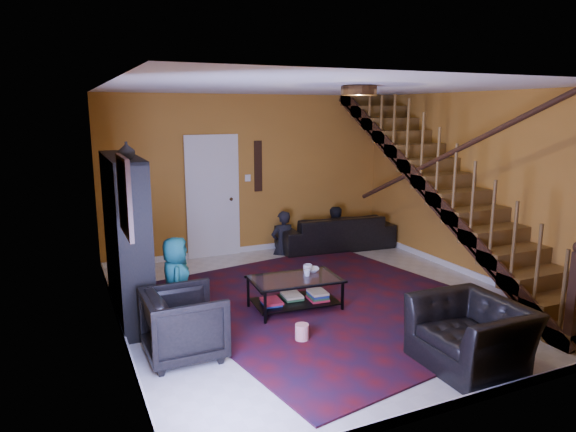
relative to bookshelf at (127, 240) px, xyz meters
name	(u,v)px	position (x,y,z in m)	size (l,w,h in m)	color
floor	(322,301)	(2.40, -0.60, -0.96)	(5.50, 5.50, 0.00)	beige
room	(200,281)	(1.07, 0.73, -0.91)	(5.50, 5.50, 5.50)	#B87928
staircase	(451,189)	(4.53, -0.60, 0.43)	(0.95, 5.02, 3.18)	brown
bookshelf	(127,240)	(0.00, 0.00, 0.00)	(0.35, 1.80, 2.00)	black
door	(213,199)	(1.70, 2.12, 0.06)	(0.82, 0.05, 2.05)	silver
framed_picture	(124,196)	(-0.17, -1.50, 0.79)	(0.04, 0.74, 0.74)	maroon
wall_hanging	(258,166)	(2.55, 2.13, 0.59)	(0.14, 0.03, 0.90)	black
ceiling_fixture	(359,91)	(2.40, -1.40, 1.78)	(0.40, 0.40, 0.10)	#3F2814
rug	(330,302)	(2.48, -0.71, -0.95)	(3.69, 4.22, 0.02)	#420B11
sofa	(335,232)	(3.90, 1.70, -0.65)	(2.14, 0.84, 0.63)	black
armchair_left	(184,324)	(0.35, -1.42, -0.60)	(0.77, 0.79, 0.72)	black
armchair_right	(471,335)	(2.91, -2.80, -0.63)	(1.03, 0.90, 0.67)	black
person_adult_a	(283,245)	(2.87, 1.75, -0.80)	(0.45, 0.29, 1.23)	black
person_adult_b	(334,239)	(3.90, 1.75, -0.80)	(0.60, 0.46, 1.23)	black
person_child	(176,282)	(0.45, -0.62, -0.42)	(0.53, 0.35, 1.09)	#196061
coffee_table	(295,292)	(1.94, -0.73, -0.72)	(1.17, 0.74, 0.43)	black
cup_a	(308,268)	(2.21, -0.56, -0.49)	(0.12, 0.12, 0.10)	#999999
cup_b	(307,273)	(2.12, -0.73, -0.49)	(0.09, 0.09, 0.09)	#999999
bowl	(311,270)	(2.25, -0.59, -0.51)	(0.20, 0.20, 0.05)	#999999
vase	(126,150)	(0.00, -0.50, 1.13)	(0.18, 0.18, 0.19)	#999999
popcorn_bucket	(302,332)	(1.62, -1.60, -0.86)	(0.16, 0.16, 0.18)	red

